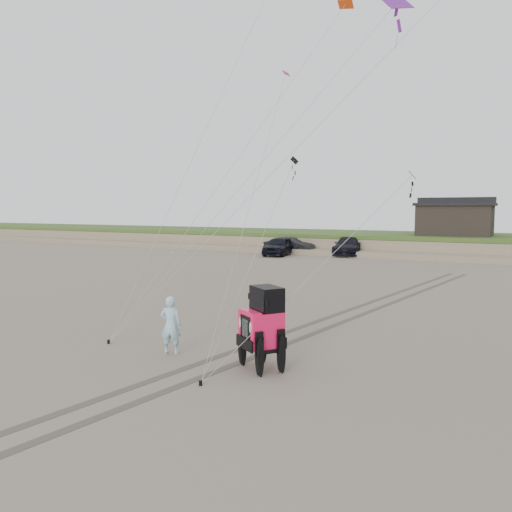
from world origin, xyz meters
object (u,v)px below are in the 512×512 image
object	(u,v)px
truck_b	(289,245)
man	(171,325)
cabin	(455,218)
jeep	(261,336)
truck_a	(279,246)
truck_c	(348,246)

from	to	relation	value
truck_b	man	size ratio (longest dim) A/B	2.80
cabin	jeep	size ratio (longest dim) A/B	1.42
truck_a	jeep	size ratio (longest dim) A/B	1.07
jeep	truck_b	bearing A→B (deg)	148.42
truck_b	jeep	size ratio (longest dim) A/B	1.02
truck_c	truck_b	bearing A→B (deg)	-177.81
truck_c	jeep	bearing A→B (deg)	-86.39
cabin	truck_b	xyz separation A→B (m)	(-13.25, -6.30, -2.48)
cabin	truck_b	world-z (taller)	cabin
truck_c	man	size ratio (longest dim) A/B	3.42
truck_a	truck_b	bearing A→B (deg)	79.38
truck_b	truck_c	distance (m)	5.30
cabin	truck_c	distance (m)	9.86
truck_c	man	distance (m)	31.89
truck_b	truck_c	world-z (taller)	truck_c
truck_a	man	xyz separation A→B (m)	(10.62, -28.33, -0.01)
cabin	truck_a	world-z (taller)	cabin
cabin	jeep	distance (m)	36.54
man	truck_b	bearing A→B (deg)	-92.95
cabin	truck_c	world-z (taller)	cabin
truck_c	truck_a	bearing A→B (deg)	-160.51
jeep	truck_a	bearing A→B (deg)	149.96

